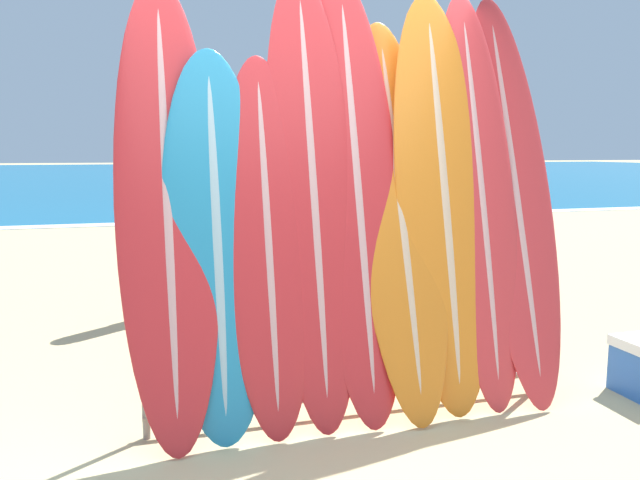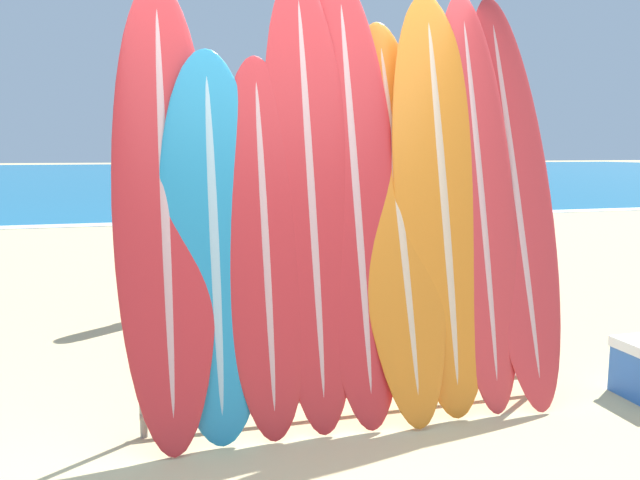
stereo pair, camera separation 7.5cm
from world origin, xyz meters
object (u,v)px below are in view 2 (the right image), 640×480
object	(u,v)px
surfboard_slot_3	(310,193)
surfboard_slot_1	(214,242)
surfboard_rack	(356,333)
surfboard_slot_7	(478,196)
surfboard_slot_5	(398,214)
person_mid_beach	(355,193)
surfboard_slot_2	(265,243)
surfboard_slot_0	(165,204)
surfboard_slot_4	(355,192)
surfboard_slot_8	(514,194)
person_near_water	(168,228)
surfboard_slot_6	(441,200)

from	to	relation	value
surfboard_slot_3	surfboard_slot_1	bearing A→B (deg)	-173.61
surfboard_rack	surfboard_slot_7	size ratio (longest dim) A/B	0.97
surfboard_slot_5	person_mid_beach	xyz separation A→B (m)	(1.50, 5.29, -0.25)
surfboard_slot_1	surfboard_slot_2	world-z (taller)	surfboard_slot_1
surfboard_slot_0	surfboard_slot_5	distance (m)	1.33
surfboard_slot_5	surfboard_slot_4	bearing A→B (deg)	174.17
surfboard_slot_8	person_near_water	distance (m)	3.25
person_near_water	surfboard_slot_1	bearing A→B (deg)	-33.26
surfboard_slot_3	surfboard_slot_8	bearing A→B (deg)	0.98
surfboard_slot_4	person_mid_beach	size ratio (longest dim) A/B	1.53
surfboard_slot_4	surfboard_slot_8	distance (m)	1.05
surfboard_slot_0	surfboard_slot_2	size ratio (longest dim) A/B	1.21
person_near_water	person_mid_beach	world-z (taller)	person_mid_beach
surfboard_slot_2	person_near_water	size ratio (longest dim) A/B	1.37
surfboard_slot_5	person_near_water	xyz separation A→B (m)	(-1.25, 2.53, -0.34)
surfboard_slot_4	person_mid_beach	xyz separation A→B (m)	(1.75, 5.26, -0.38)
surfboard_slot_8	surfboard_slot_2	bearing A→B (deg)	-176.69
surfboard_slot_2	surfboard_slot_5	bearing A→B (deg)	3.81
surfboard_slot_6	surfboard_slot_3	bearing A→B (deg)	178.19
surfboard_slot_5	person_near_water	world-z (taller)	surfboard_slot_5
surfboard_rack	surfboard_slot_0	bearing A→B (deg)	175.60
surfboard_slot_2	surfboard_slot_3	size ratio (longest dim) A/B	0.80
surfboard_slot_2	person_mid_beach	size ratio (longest dim) A/B	1.23
surfboard_slot_2	surfboard_slot_5	size ratio (longest dim) A/B	0.89
surfboard_rack	surfboard_slot_3	bearing A→B (deg)	163.84
surfboard_slot_5	person_near_water	distance (m)	2.85
surfboard_slot_0	surfboard_slot_7	size ratio (longest dim) A/B	0.99
surfboard_slot_0	surfboard_slot_5	xyz separation A→B (m)	(1.32, -0.02, -0.08)
person_mid_beach	person_near_water	bearing A→B (deg)	-171.89
person_mid_beach	surfboard_slot_5	bearing A→B (deg)	-142.79
surfboard_slot_5	person_near_water	size ratio (longest dim) A/B	1.54
surfboard_slot_3	surfboard_slot_7	world-z (taller)	surfboard_slot_3
surfboard_slot_8	person_mid_beach	size ratio (longest dim) A/B	1.50
surfboard_slot_1	person_near_water	xyz separation A→B (m)	(-0.18, 2.58, -0.22)
surfboard_slot_2	surfboard_slot_5	distance (m)	0.81
surfboard_slot_8	person_near_water	bearing A→B (deg)	129.33
surfboard_slot_0	surfboard_slot_1	bearing A→B (deg)	-15.43
surfboard_slot_0	surfboard_slot_6	world-z (taller)	surfboard_slot_0
surfboard_slot_2	surfboard_slot_7	xyz separation A→B (m)	(1.33, 0.05, 0.22)
surfboard_slot_2	surfboard_slot_7	size ratio (longest dim) A/B	0.82
surfboard_slot_7	surfboard_slot_4	bearing A→B (deg)	178.18
surfboard_slot_3	surfboard_slot_5	world-z (taller)	surfboard_slot_3
surfboard_rack	person_near_water	bearing A→B (deg)	110.72
surfboard_rack	surfboard_slot_4	bearing A→B (deg)	81.05
person_mid_beach	surfboard_slot_7	bearing A→B (deg)	-137.41
surfboard_slot_5	surfboard_slot_6	bearing A→B (deg)	-1.89
surfboard_slot_6	surfboard_slot_8	bearing A→B (deg)	5.24
surfboard_slot_0	surfboard_slot_8	distance (m)	2.12
surfboard_slot_0	surfboard_slot_4	bearing A→B (deg)	0.15
surfboard_slot_1	person_mid_beach	world-z (taller)	surfboard_slot_1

